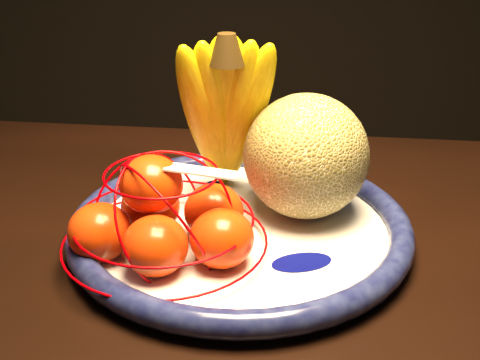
{
  "coord_description": "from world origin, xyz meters",
  "views": [
    {
      "loc": [
        0.11,
        -0.57,
        1.12
      ],
      "look_at": [
        0.11,
        0.05,
        0.83
      ],
      "focal_mm": 45.0,
      "sensor_mm": 36.0,
      "label": 1
    }
  ],
  "objects_px": {
    "banana_bunch": "(225,110)",
    "dining_table": "(242,352)",
    "cantaloupe": "(306,156)",
    "mandarin_bag": "(165,220)",
    "fruit_bowl": "(240,226)"
  },
  "relations": [
    {
      "from": "banana_bunch",
      "to": "dining_table",
      "type": "bearing_deg",
      "value": -88.84
    },
    {
      "from": "cantaloupe",
      "to": "mandarin_bag",
      "type": "relative_size",
      "value": 0.55
    },
    {
      "from": "banana_bunch",
      "to": "mandarin_bag",
      "type": "distance_m",
      "value": 0.16
    },
    {
      "from": "mandarin_bag",
      "to": "banana_bunch",
      "type": "bearing_deg",
      "value": 65.79
    },
    {
      "from": "dining_table",
      "to": "banana_bunch",
      "type": "bearing_deg",
      "value": 103.2
    },
    {
      "from": "cantaloupe",
      "to": "mandarin_bag",
      "type": "bearing_deg",
      "value": -149.89
    },
    {
      "from": "dining_table",
      "to": "banana_bunch",
      "type": "relative_size",
      "value": 6.96
    },
    {
      "from": "banana_bunch",
      "to": "mandarin_bag",
      "type": "xyz_separation_m",
      "value": [
        -0.06,
        -0.13,
        -0.08
      ]
    },
    {
      "from": "dining_table",
      "to": "fruit_bowl",
      "type": "distance_m",
      "value": 0.14
    },
    {
      "from": "dining_table",
      "to": "fruit_bowl",
      "type": "xyz_separation_m",
      "value": [
        -0.0,
        0.1,
        0.1
      ]
    },
    {
      "from": "dining_table",
      "to": "banana_bunch",
      "type": "distance_m",
      "value": 0.28
    },
    {
      "from": "fruit_bowl",
      "to": "cantaloupe",
      "type": "distance_m",
      "value": 0.11
    },
    {
      "from": "banana_bunch",
      "to": "fruit_bowl",
      "type": "bearing_deg",
      "value": -82.42
    },
    {
      "from": "cantaloupe",
      "to": "banana_bunch",
      "type": "relative_size",
      "value": 0.63
    },
    {
      "from": "cantaloupe",
      "to": "dining_table",
      "type": "bearing_deg",
      "value": -117.57
    }
  ]
}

